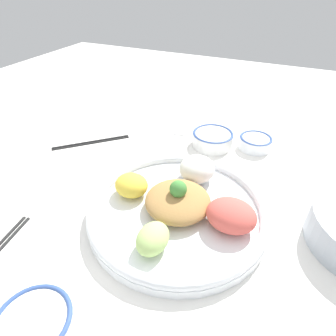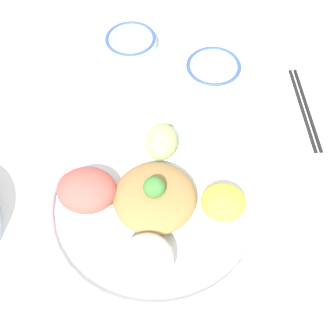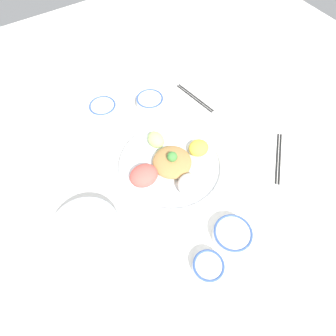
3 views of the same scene
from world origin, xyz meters
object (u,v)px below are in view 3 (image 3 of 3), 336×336
rice_bowl_blue (150,102)px  sauce_bowl_dark (208,266)px  side_serving_bowl (86,233)px  salad_platter (172,166)px  sauce_bowl_red (232,234)px  chopsticks_pair_far (279,157)px  serving_spoon_main (265,220)px  rice_bowl_plain (103,108)px  chopsticks_pair_near (195,97)px

rice_bowl_blue → sauce_bowl_dark: (0.63, -0.18, -0.01)m
sauce_bowl_dark → side_serving_bowl: size_ratio=0.43×
salad_platter → rice_bowl_blue: size_ratio=3.43×
sauce_bowl_red → chopsticks_pair_far: 0.35m
rice_bowl_blue → serving_spoon_main: bearing=5.2°
rice_bowl_plain → chopsticks_pair_far: rice_bowl_plain is taller
sauce_bowl_red → chopsticks_pair_near: bearing=155.3°
sauce_bowl_red → salad_platter: bearing=-175.9°
sauce_bowl_dark → serving_spoon_main: sauce_bowl_dark is taller
salad_platter → chopsticks_pair_near: bearing=131.7°
side_serving_bowl → chopsticks_pair_near: size_ratio=1.02×
chopsticks_pair_near → chopsticks_pair_far: bearing=1.9°
sauce_bowl_red → rice_bowl_blue: bearing=173.4°
salad_platter → serving_spoon_main: salad_platter is taller
sauce_bowl_dark → salad_platter: bearing=164.4°
rice_bowl_plain → chopsticks_pair_near: bearing=68.6°
salad_platter → sauce_bowl_red: 0.30m
sauce_bowl_dark → rice_bowl_blue: bearing=163.9°
chopsticks_pair_near → serving_spoon_main: (0.55, -0.12, -0.00)m
rice_bowl_plain → chopsticks_pair_near: 0.38m
salad_platter → rice_bowl_blue: (-0.30, 0.09, -0.00)m
salad_platter → side_serving_bowl: size_ratio=1.76×
side_serving_bowl → chopsticks_pair_far: size_ratio=1.21×
rice_bowl_plain → sauce_bowl_red: bearing=8.6°
side_serving_bowl → serving_spoon_main: 0.55m
rice_bowl_blue → side_serving_bowl: (0.37, -0.43, 0.01)m
sauce_bowl_dark → chopsticks_pair_near: 0.68m
rice_bowl_blue → rice_bowl_plain: (-0.08, -0.17, -0.01)m
sauce_bowl_red → side_serving_bowl: size_ratio=0.55×
sauce_bowl_red → sauce_bowl_dark: (0.04, -0.11, -0.00)m
rice_bowl_blue → sauce_bowl_dark: bearing=-16.1°
sauce_bowl_red → rice_bowl_blue: 0.60m
sauce_bowl_red → rice_bowl_blue: rice_bowl_blue is taller
rice_bowl_blue → side_serving_bowl: bearing=-49.5°
sauce_bowl_red → chopsticks_pair_near: (-0.54, 0.25, -0.02)m
sauce_bowl_red → side_serving_bowl: side_serving_bowl is taller
sauce_bowl_dark → rice_bowl_plain: size_ratio=0.85×
side_serving_bowl → chopsticks_pair_near: side_serving_bowl is taller
side_serving_bowl → serving_spoon_main: bearing=63.3°
rice_bowl_plain → side_serving_bowl: bearing=-30.4°
salad_platter → serving_spoon_main: (0.31, 0.15, -0.02)m
salad_platter → serving_spoon_main: size_ratio=2.88×
sauce_bowl_red → chopsticks_pair_far: size_ratio=0.67×
rice_bowl_blue → chopsticks_pair_near: (0.06, 0.18, -0.02)m
chopsticks_pair_near → side_serving_bowl: bearing=-72.4°
salad_platter → chopsticks_pair_far: bearing=64.7°
serving_spoon_main → chopsticks_pair_far: bearing=-152.2°
chopsticks_pair_near → rice_bowl_blue: bearing=-117.8°
rice_bowl_plain → side_serving_bowl: (0.44, -0.26, 0.02)m
rice_bowl_blue → chopsticks_pair_far: 0.53m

